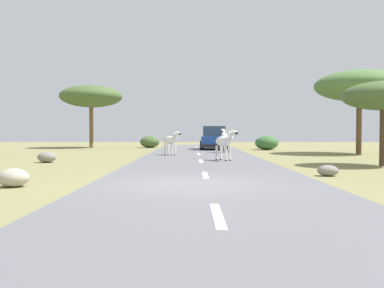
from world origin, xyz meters
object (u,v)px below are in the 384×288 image
Objects in this scene: tree_2 at (382,96)px; zebra_2 at (223,142)px; tree_1 at (89,97)px; rock_2 at (45,157)px; zebra_1 at (169,141)px; bush_1 at (263,144)px; car_0 at (213,139)px; tree_3 at (357,86)px; rock_3 at (326,170)px; rock_1 at (11,178)px; bush_0 at (148,142)px; zebra_0 at (223,138)px; bush_2 at (265,143)px.

zebra_2 is at bearing 158.77° from tree_2.
tree_1 reaches higher than rock_2.
zebra_1 reaches higher than bush_1.
car_0 is 5.53m from bush_1.
tree_3 is 10.69m from bush_1.
rock_3 is (2.48, -18.62, -0.68)m from car_0.
zebra_1 is 13.51m from rock_1.
zebra_1 is 0.82× the size of bush_0.
rock_1 is at bearing -80.59° from tree_1.
zebra_2 is 0.43× the size of tree_2.
rock_2 is (-5.25, -4.96, -0.63)m from zebra_1.
rock_2 is (-8.13, -12.99, -0.61)m from car_0.
bush_0 is at bearing 173.74° from bush_1.
tree_2 is 14.40m from rock_2.
zebra_0 reaches higher than bush_2.
bush_2 is (4.17, 12.47, -0.38)m from zebra_2.
bush_2 is at bearing 47.15° from rock_2.
car_0 is (2.88, 8.03, -0.02)m from zebra_1.
tree_2 is 2.78× the size of bush_1.
zebra_2 is 12.44m from car_0.
zebra_0 reaches higher than bush_1.
tree_3 is 18.63m from rock_2.
rock_2 reaches higher than rock_3.
tree_1 is at bearing 119.42° from rock_3.
zebra_1 is 14.53m from tree_1.
zebra_0 is 9.22m from bush_1.
zebra_2 is at bearing -108.49° from bush_2.
zebra_0 reaches higher than rock_2.
tree_1 is at bearing -101.13° from zebra_1.
bush_0 is 2.17× the size of rock_1.
bush_1 is (-1.52, 18.13, -2.40)m from tree_2.
bush_0 is (-13.92, 10.15, -3.67)m from tree_3.
tree_2 is 0.62× the size of tree_3.
rock_3 is at bearing -95.03° from bush_1.
tree_2 is at bearing -106.37° from tree_3.
zebra_2 is at bearing 55.93° from rock_1.
bush_1 is at bearing -165.44° from zebra_1.
zebra_2 is 0.86× the size of bush_0.
zebra_0 is 7.49m from zebra_2.
zebra_0 is 0.91× the size of bush_2.
bush_1 is 26.61m from rock_1.
zebra_2 is 0.32× the size of car_0.
bush_0 reaches higher than bush_1.
tree_1 reaches higher than bush_1.
tree_3 reaches higher than rock_3.
tree_3 is at bearing -27.36° from tree_1.
tree_2 is at bearing -49.27° from tree_1.
car_0 is at bearing 97.57° from rock_3.
rock_3 is (-1.93, -21.93, -0.19)m from bush_1.
bush_1 is at bearing 84.97° from rock_3.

